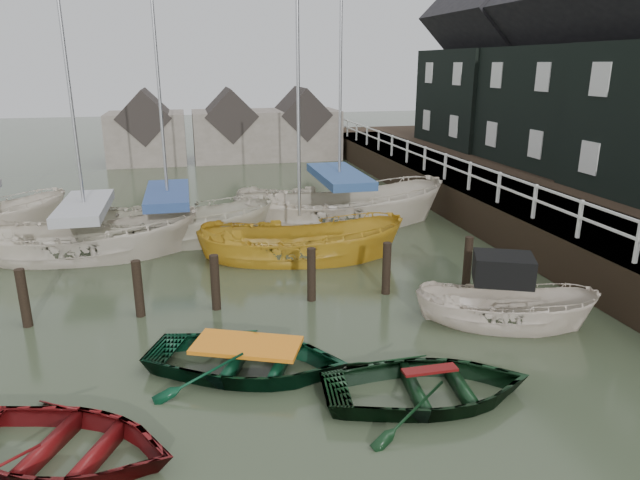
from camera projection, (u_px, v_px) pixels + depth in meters
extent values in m
plane|color=#2B3320|center=(285.00, 363.00, 11.55)|extent=(120.00, 120.00, 0.00)
cube|color=black|center=(479.00, 180.00, 22.48)|extent=(3.00, 32.00, 0.20)
cube|color=silver|center=(446.00, 155.00, 21.85)|extent=(0.06, 32.00, 0.06)
cube|color=silver|center=(445.00, 165.00, 21.96)|extent=(0.06, 32.00, 0.06)
cube|color=black|center=(595.00, 207.00, 24.08)|extent=(14.00, 38.00, 1.50)
cube|color=black|center=(577.00, 107.00, 24.75)|extent=(6.00, 7.00, 5.00)
cube|color=black|center=(591.00, 1.00, 23.49)|extent=(6.11, 7.14, 6.11)
cube|color=black|center=(495.00, 98.00, 31.27)|extent=(6.40, 7.00, 5.00)
cube|color=black|center=(502.00, 15.00, 30.01)|extent=(6.52, 7.14, 6.52)
cylinder|color=black|center=(25.00, 306.00, 13.01)|extent=(0.22, 0.22, 1.80)
cylinder|color=black|center=(139.00, 297.00, 13.55)|extent=(0.22, 0.22, 1.80)
cylinder|color=black|center=(216.00, 290.00, 13.93)|extent=(0.22, 0.22, 1.80)
cylinder|color=black|center=(311.00, 282.00, 14.45)|extent=(0.22, 0.22, 1.80)
cylinder|color=black|center=(386.00, 276.00, 14.88)|extent=(0.22, 0.22, 1.80)
cylinder|color=black|center=(467.00, 269.00, 15.37)|extent=(0.22, 0.22, 1.80)
cube|color=#665B51|center=(147.00, 138.00, 34.43)|extent=(4.50, 4.00, 3.00)
cube|color=#282321|center=(145.00, 116.00, 34.05)|extent=(3.18, 4.08, 3.18)
cube|color=#665B51|center=(230.00, 136.00, 35.51)|extent=(4.50, 4.00, 3.00)
cube|color=#282321|center=(229.00, 114.00, 35.12)|extent=(3.18, 4.08, 3.18)
cube|color=#665B51|center=(301.00, 134.00, 36.48)|extent=(4.50, 4.00, 3.00)
cube|color=#282321|center=(301.00, 113.00, 36.09)|extent=(3.18, 4.08, 3.18)
imported|color=#560C0D|center=(62.00, 459.00, 8.73)|extent=(4.51, 3.99, 0.77)
imported|color=black|center=(248.00, 371.00, 11.22)|extent=(4.77, 4.16, 0.82)
imported|color=black|center=(428.00, 399.00, 10.30)|extent=(4.09, 3.12, 0.79)
imported|color=beige|center=(502.00, 325.00, 13.22)|extent=(4.31, 3.00, 1.56)
cube|color=black|center=(503.00, 269.00, 13.02)|extent=(1.59, 1.44, 0.65)
imported|color=beige|center=(90.00, 255.00, 18.01)|extent=(6.93, 2.89, 2.63)
cylinder|color=#B2B2B7|center=(66.00, 62.00, 16.28)|extent=(0.10, 0.10, 8.76)
cube|color=#94959A|center=(84.00, 207.00, 17.54)|extent=(3.81, 1.54, 0.30)
imported|color=beige|center=(171.00, 241.00, 19.50)|extent=(7.31, 3.74, 2.69)
cylinder|color=#B2B2B7|center=(157.00, 61.00, 17.76)|extent=(0.10, 0.10, 8.77)
cube|color=navy|center=(168.00, 195.00, 19.02)|extent=(4.01, 2.01, 0.30)
imported|color=gold|center=(300.00, 257.00, 17.82)|extent=(6.70, 3.59, 2.45)
cylinder|color=#B2B2B7|center=(298.00, 89.00, 16.30)|extent=(0.10, 0.10, 7.52)
imported|color=beige|center=(339.00, 223.00, 21.69)|extent=(8.20, 3.85, 3.06)
cylinder|color=#B2B2B7|center=(341.00, 53.00, 19.87)|extent=(0.10, 0.10, 8.91)
cube|color=navy|center=(339.00, 176.00, 21.16)|extent=(4.50, 2.06, 0.30)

